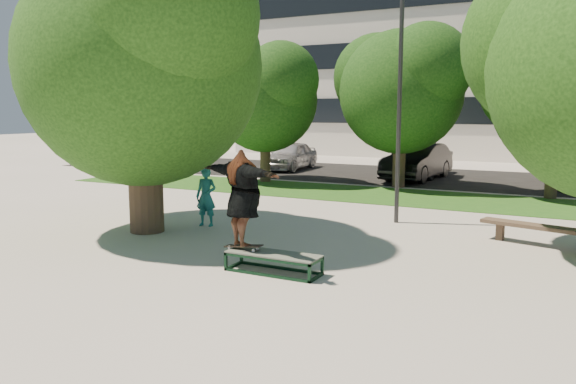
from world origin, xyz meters
The scene contains 16 objects.
ground centered at (0.00, 0.00, 0.00)m, with size 120.00×120.00×0.00m, color #9B968E.
grass_strip centered at (1.00, 9.50, 0.01)m, with size 30.00×4.00×0.02m, color #174A15.
asphalt_strip centered at (0.00, 16.00, 0.01)m, with size 40.00×8.00×0.01m, color black.
tree_left centered at (-4.29, 1.09, 4.42)m, with size 6.96×5.95×7.12m.
bg_tree_left centered at (-6.57, 11.07, 3.73)m, with size 5.28×4.51×5.77m.
bg_tree_mid centered at (-1.08, 12.08, 4.02)m, with size 5.76×4.92×6.24m.
bg_tree_right centered at (4.43, 11.57, 3.49)m, with size 5.04×4.31×5.43m.
lamppost centered at (1.00, 5.00, 3.15)m, with size 0.25×0.15×6.11m.
office_building centered at (-2.00, 31.98, 8.00)m, with size 30.00×14.12×16.00m.
grind_box centered at (0.35, -0.71, 0.19)m, with size 1.80×0.60×0.38m.
skater_rig centered at (-0.30, -0.71, 1.37)m, with size 2.32×1.40×1.91m.
bystander centered at (-3.30, 2.27, 0.78)m, with size 0.57×0.37×1.55m, color #1B6969.
bench centered at (4.86, 3.80, 0.40)m, with size 3.10×1.19×0.48m.
car_silver_a centered at (-7.85, 15.90, 0.72)m, with size 1.71×4.25×1.45m, color #A9A9AE.
car_dark centered at (-0.97, 14.75, 0.79)m, with size 1.68×4.82×1.59m, color black.
car_grey centered at (-1.45, 16.00, 0.71)m, with size 2.36×5.12×1.42m, color #59595E.
Camera 1 is at (5.27, -9.60, 3.00)m, focal length 35.00 mm.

